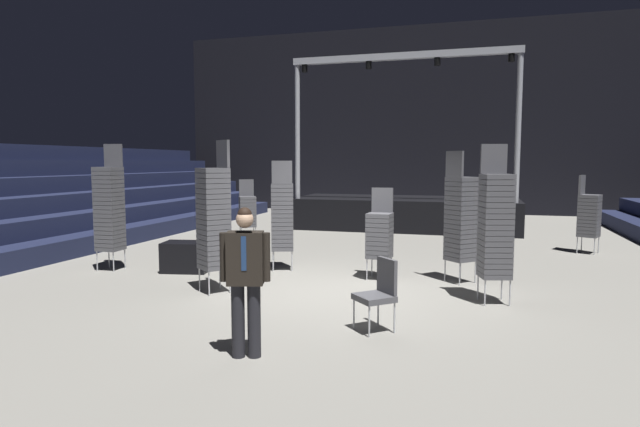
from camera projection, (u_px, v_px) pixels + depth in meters
ground_plane at (336, 295)px, 8.97m from camera, size 22.00×30.00×0.10m
arena_end_wall at (424, 120)px, 22.90m from camera, size 22.00×0.30×8.00m
stage_riser at (405, 210)px, 17.57m from camera, size 7.19×3.02×5.47m
man_with_tie at (245, 273)px, 5.90m from camera, size 0.57×0.33×1.70m
chair_stack_front_left at (461, 217)px, 9.60m from camera, size 0.62×0.62×2.39m
chair_stack_front_right at (214, 217)px, 8.86m from camera, size 0.62×0.62×2.56m
chair_stack_mid_left at (109, 207)px, 10.72m from camera, size 0.45×0.45×2.56m
chair_stack_mid_right at (589, 214)px, 12.70m from camera, size 0.58×0.58×1.88m
chair_stack_mid_centre at (496, 224)px, 8.19m from camera, size 0.54×0.54×2.48m
chair_stack_rear_left at (282, 216)px, 10.77m from camera, size 0.56×0.56×2.22m
chair_stack_rear_right at (380, 234)px, 9.91m from camera, size 0.47×0.47×1.71m
chair_stack_rear_centre at (247, 210)px, 14.69m from camera, size 0.60×0.60×1.71m
equipment_road_case at (186, 257)px, 10.63m from camera, size 1.00×0.76×0.60m
loose_chair_near_man at (379, 290)px, 6.89m from camera, size 0.62×0.62×0.95m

